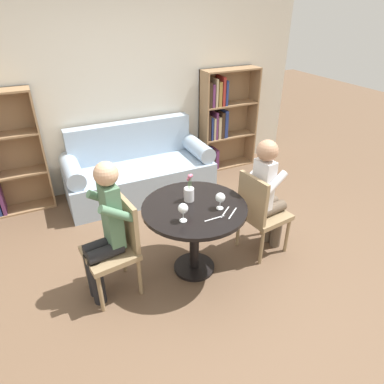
% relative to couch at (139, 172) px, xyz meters
% --- Properties ---
extents(ground_plane, '(16.00, 16.00, 0.00)m').
position_rel_couch_xyz_m(ground_plane, '(0.00, -1.69, -0.31)').
color(ground_plane, brown).
extents(back_wall, '(5.20, 0.05, 2.70)m').
position_rel_couch_xyz_m(back_wall, '(0.00, 0.42, 1.04)').
color(back_wall, beige).
rests_on(back_wall, ground_plane).
extents(round_table, '(0.95, 0.95, 0.72)m').
position_rel_couch_xyz_m(round_table, '(0.00, -1.69, 0.27)').
color(round_table, black).
rests_on(round_table, ground_plane).
extents(couch, '(1.89, 0.80, 0.92)m').
position_rel_couch_xyz_m(couch, '(0.00, 0.00, 0.00)').
color(couch, '#9EB2C6').
rests_on(couch, ground_plane).
extents(bookshelf_right, '(0.86, 0.28, 1.48)m').
position_rel_couch_xyz_m(bookshelf_right, '(1.40, 0.27, 0.43)').
color(bookshelf_right, '#93704C').
rests_on(bookshelf_right, ground_plane).
extents(chair_left, '(0.47, 0.47, 0.90)m').
position_rel_couch_xyz_m(chair_left, '(-0.71, -1.62, 0.18)').
color(chair_left, '#937A56').
rests_on(chair_left, ground_plane).
extents(chair_right, '(0.47, 0.47, 0.90)m').
position_rel_couch_xyz_m(chair_right, '(0.71, -1.72, 0.18)').
color(chair_right, '#937A56').
rests_on(chair_right, ground_plane).
extents(person_left, '(0.44, 0.37, 1.27)m').
position_rel_couch_xyz_m(person_left, '(-0.80, -1.64, 0.36)').
color(person_left, black).
rests_on(person_left, ground_plane).
extents(person_right, '(0.44, 0.37, 1.23)m').
position_rel_couch_xyz_m(person_right, '(0.80, -1.71, 0.35)').
color(person_right, brown).
rests_on(person_right, ground_plane).
extents(wine_glass_left, '(0.09, 0.09, 0.16)m').
position_rel_couch_xyz_m(wine_glass_left, '(-0.18, -1.85, 0.53)').
color(wine_glass_left, white).
rests_on(wine_glass_left, round_table).
extents(wine_glass_right, '(0.09, 0.09, 0.15)m').
position_rel_couch_xyz_m(wine_glass_right, '(0.19, -1.82, 0.52)').
color(wine_glass_right, white).
rests_on(wine_glass_right, round_table).
extents(flower_vase, '(0.09, 0.09, 0.27)m').
position_rel_couch_xyz_m(flower_vase, '(0.00, -1.58, 0.50)').
color(flower_vase, silver).
rests_on(flower_vase, round_table).
extents(knife_left_setting, '(0.19, 0.02, 0.00)m').
position_rel_couch_xyz_m(knife_left_setting, '(0.07, -1.94, 0.41)').
color(knife_left_setting, silver).
rests_on(knife_left_setting, round_table).
extents(fork_left_setting, '(0.15, 0.13, 0.00)m').
position_rel_couch_xyz_m(fork_left_setting, '(0.25, -1.94, 0.41)').
color(fork_left_setting, silver).
rests_on(fork_left_setting, round_table).
extents(knife_right_setting, '(0.15, 0.13, 0.00)m').
position_rel_couch_xyz_m(knife_right_setting, '(0.20, -1.89, 0.41)').
color(knife_right_setting, silver).
rests_on(knife_right_setting, round_table).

